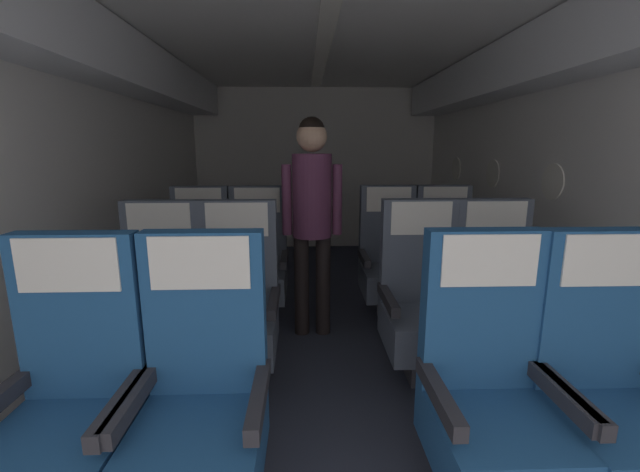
% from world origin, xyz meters
% --- Properties ---
extents(ground, '(3.53, 6.11, 0.02)m').
position_xyz_m(ground, '(0.00, 2.85, -0.01)').
color(ground, '#2D3342').
extents(fuselage_shell, '(3.41, 5.76, 2.23)m').
position_xyz_m(fuselage_shell, '(0.00, 3.11, 1.60)').
color(fuselage_shell, silver).
rests_on(fuselage_shell, ground).
extents(seat_a_left_window, '(0.49, 0.51, 1.08)m').
position_xyz_m(seat_a_left_window, '(-1.01, 1.32, 0.45)').
color(seat_a_left_window, '#38383D').
rests_on(seat_a_left_window, ground).
extents(seat_a_left_aisle, '(0.49, 0.51, 1.08)m').
position_xyz_m(seat_a_left_aisle, '(-0.54, 1.34, 0.45)').
color(seat_a_left_aisle, '#38383D').
rests_on(seat_a_left_aisle, ground).
extents(seat_a_right_aisle, '(0.49, 0.51, 1.08)m').
position_xyz_m(seat_a_right_aisle, '(0.99, 1.31, 0.45)').
color(seat_a_right_aisle, '#38383D').
rests_on(seat_a_right_aisle, ground).
extents(seat_a_right_window, '(0.49, 0.51, 1.08)m').
position_xyz_m(seat_a_right_window, '(0.54, 1.33, 0.45)').
color(seat_a_right_window, '#38383D').
rests_on(seat_a_right_window, ground).
extents(seat_b_left_window, '(0.49, 0.51, 1.08)m').
position_xyz_m(seat_b_left_window, '(-1.00, 2.26, 0.45)').
color(seat_b_left_window, '#38383D').
rests_on(seat_b_left_window, ground).
extents(seat_b_left_aisle, '(0.49, 0.51, 1.08)m').
position_xyz_m(seat_b_left_aisle, '(-0.55, 2.26, 0.45)').
color(seat_b_left_aisle, '#38383D').
rests_on(seat_b_left_aisle, ground).
extents(seat_b_right_aisle, '(0.49, 0.51, 1.08)m').
position_xyz_m(seat_b_right_aisle, '(1.00, 2.27, 0.45)').
color(seat_b_right_aisle, '#38383D').
rests_on(seat_b_right_aisle, ground).
extents(seat_b_right_window, '(0.49, 0.51, 1.08)m').
position_xyz_m(seat_b_right_window, '(0.54, 2.27, 0.45)').
color(seat_b_right_window, '#38383D').
rests_on(seat_b_right_window, ground).
extents(seat_c_left_window, '(0.49, 0.51, 1.08)m').
position_xyz_m(seat_c_left_window, '(-1.00, 3.18, 0.45)').
color(seat_c_left_window, '#38383D').
rests_on(seat_c_left_window, ground).
extents(seat_c_left_aisle, '(0.49, 0.51, 1.08)m').
position_xyz_m(seat_c_left_aisle, '(-0.54, 3.18, 0.45)').
color(seat_c_left_aisle, '#38383D').
rests_on(seat_c_left_aisle, ground).
extents(seat_c_right_aisle, '(0.49, 0.51, 1.08)m').
position_xyz_m(seat_c_right_aisle, '(1.00, 3.20, 0.45)').
color(seat_c_right_aisle, '#38383D').
rests_on(seat_c_right_aisle, ground).
extents(seat_c_right_window, '(0.49, 0.51, 1.08)m').
position_xyz_m(seat_c_right_window, '(0.54, 3.20, 0.45)').
color(seat_c_right_window, '#38383D').
rests_on(seat_c_right_window, ground).
extents(flight_attendant, '(0.43, 0.28, 1.59)m').
position_xyz_m(flight_attendant, '(-0.10, 2.89, 0.98)').
color(flight_attendant, black).
rests_on(flight_attendant, ground).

